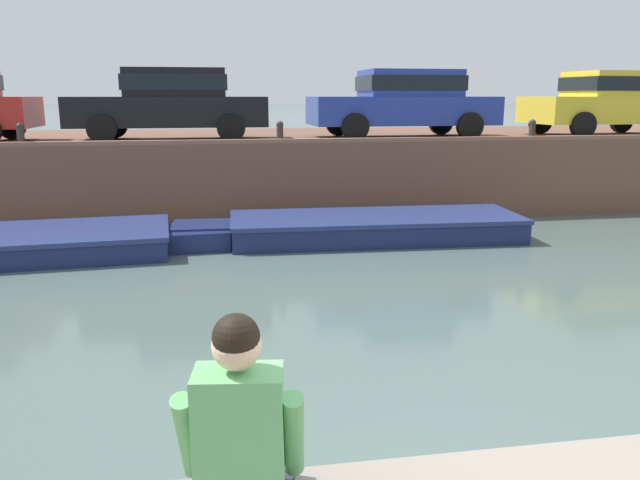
# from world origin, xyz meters

# --- Properties ---
(ground_plane) EXTENTS (400.00, 400.00, 0.00)m
(ground_plane) POSITION_xyz_m (0.00, 5.14, 0.00)
(ground_plane) COLOR #4C605B
(far_quay_wall) EXTENTS (60.00, 6.00, 1.74)m
(far_quay_wall) POSITION_xyz_m (0.00, 13.29, 0.87)
(far_quay_wall) COLOR brown
(far_quay_wall) RESTS_ON ground
(far_wall_coping) EXTENTS (60.00, 0.24, 0.08)m
(far_wall_coping) POSITION_xyz_m (0.00, 10.41, 1.78)
(far_wall_coping) COLOR brown
(far_wall_coping) RESTS_ON far_quay_wall
(boat_moored_west_navy) EXTENTS (6.67, 2.58, 0.43)m
(boat_moored_west_navy) POSITION_xyz_m (-4.98, 8.39, 0.21)
(boat_moored_west_navy) COLOR navy
(boat_moored_west_navy) RESTS_ON ground
(boat_moored_central_navy) EXTENTS (6.64, 2.05, 0.47)m
(boat_moored_central_navy) POSITION_xyz_m (1.10, 8.69, 0.23)
(boat_moored_central_navy) COLOR navy
(boat_moored_central_navy) RESTS_ON ground
(car_left_inner_black) EXTENTS (4.24, 1.88, 1.54)m
(car_left_inner_black) POSITION_xyz_m (-2.52, 11.65, 2.58)
(car_left_inner_black) COLOR black
(car_left_inner_black) RESTS_ON far_quay_wall
(car_centre_blue) EXTENTS (4.31, 2.01, 1.54)m
(car_centre_blue) POSITION_xyz_m (2.80, 11.65, 2.58)
(car_centre_blue) COLOR #233893
(car_centre_blue) RESTS_ON far_quay_wall
(car_right_inner_yellow) EXTENTS (3.94, 2.12, 1.54)m
(car_right_inner_yellow) POSITION_xyz_m (8.02, 11.65, 2.58)
(car_right_inner_yellow) COLOR yellow
(car_right_inner_yellow) RESTS_ON far_quay_wall
(mooring_bollard_west) EXTENTS (0.15, 0.15, 0.45)m
(mooring_bollard_west) POSITION_xyz_m (-5.40, 10.54, 1.98)
(mooring_bollard_west) COLOR #2D2B28
(mooring_bollard_west) RESTS_ON far_quay_wall
(mooring_bollard_mid) EXTENTS (0.15, 0.15, 0.45)m
(mooring_bollard_mid) POSITION_xyz_m (-0.25, 10.54, 1.98)
(mooring_bollard_mid) COLOR #2D2B28
(mooring_bollard_mid) RESTS_ON far_quay_wall
(mooring_bollard_east) EXTENTS (0.15, 0.15, 0.45)m
(mooring_bollard_east) POSITION_xyz_m (5.46, 10.54, 1.98)
(mooring_bollard_east) COLOR #2D2B28
(mooring_bollard_east) RESTS_ON far_quay_wall
(person_seated_left) EXTENTS (0.56, 0.57, 0.97)m
(person_seated_left) POSITION_xyz_m (-1.57, -0.36, 1.29)
(person_seated_left) COLOR #282833
(person_seated_left) RESTS_ON near_quay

